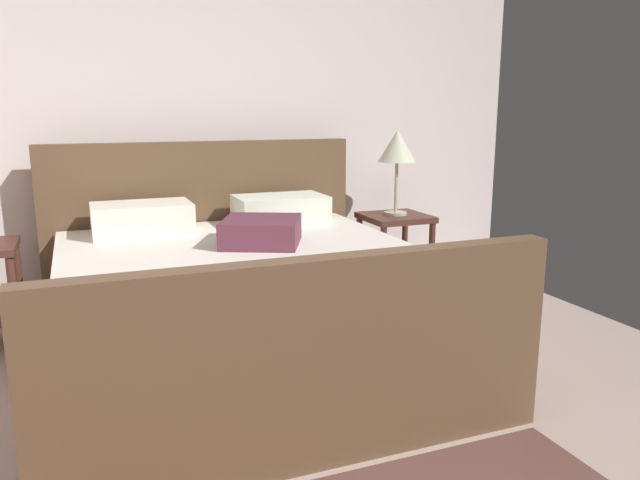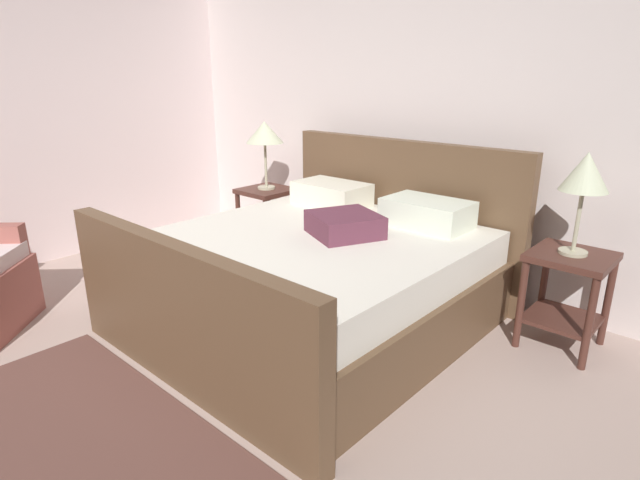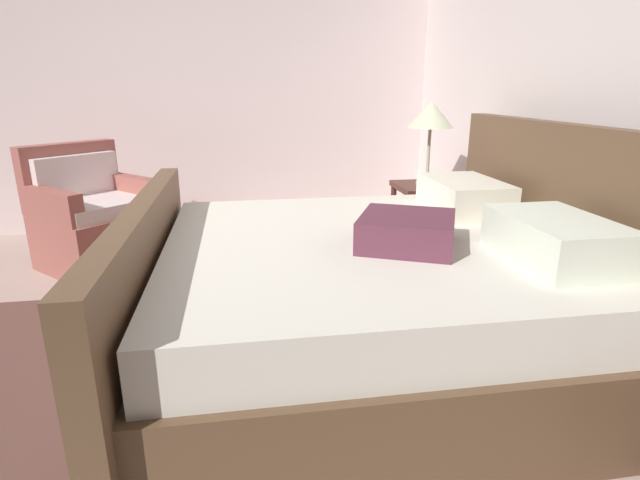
# 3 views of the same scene
# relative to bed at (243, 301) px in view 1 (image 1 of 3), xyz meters

# --- Properties ---
(wall_back) EXTENTS (5.09, 0.12, 2.66)m
(wall_back) POSITION_rel_bed_xyz_m (-0.10, 1.22, 0.98)
(wall_back) COLOR silver
(wall_back) RESTS_ON ground
(bed) EXTENTS (2.01, 2.11, 1.13)m
(bed) POSITION_rel_bed_xyz_m (0.00, 0.00, 0.00)
(bed) COLOR brown
(bed) RESTS_ON ground
(nightstand_right) EXTENTS (0.44, 0.44, 0.60)m
(nightstand_right) POSITION_rel_bed_xyz_m (1.32, 0.76, 0.06)
(nightstand_right) COLOR #4A2820
(nightstand_right) RESTS_ON ground
(table_lamp_right) EXTENTS (0.26, 0.26, 0.59)m
(table_lamp_right) POSITION_rel_bed_xyz_m (1.32, 0.76, 0.72)
(table_lamp_right) COLOR #B7B293
(table_lamp_right) RESTS_ON nightstand_right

